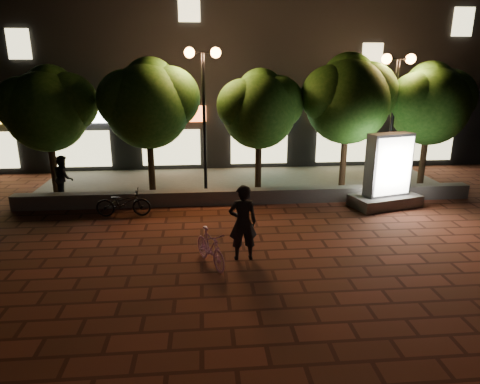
{
  "coord_description": "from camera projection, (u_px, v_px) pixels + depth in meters",
  "views": [
    {
      "loc": [
        -1.55,
        -10.05,
        4.66
      ],
      "look_at": [
        -0.54,
        1.5,
        1.17
      ],
      "focal_mm": 31.53,
      "sensor_mm": 36.0,
      "label": 1
    }
  ],
  "objects": [
    {
      "name": "ground",
      "position": [
        265.0,
        250.0,
        11.06
      ],
      "size": [
        80.0,
        80.0,
        0.0
      ],
      "primitive_type": "plane",
      "color": "#5D2A1D",
      "rests_on": "ground"
    },
    {
      "name": "retaining_wall",
      "position": [
        249.0,
        196.0,
        14.81
      ],
      "size": [
        16.0,
        0.45,
        0.5
      ],
      "primitive_type": "cube",
      "color": "#62605B",
      "rests_on": "ground"
    },
    {
      "name": "sidewalk",
      "position": [
        242.0,
        183.0,
        17.25
      ],
      "size": [
        16.0,
        5.0,
        0.08
      ],
      "primitive_type": "cube",
      "color": "#62605B",
      "rests_on": "ground"
    },
    {
      "name": "building_block",
      "position": [
        231.0,
        59.0,
        22.01
      ],
      "size": [
        28.0,
        8.12,
        11.3
      ],
      "color": "black",
      "rests_on": "ground"
    },
    {
      "name": "tree_far_left",
      "position": [
        48.0,
        106.0,
        14.74
      ],
      "size": [
        3.36,
        2.8,
        4.63
      ],
      "color": "#302012",
      "rests_on": "sidewalk"
    },
    {
      "name": "tree_left",
      "position": [
        149.0,
        101.0,
        14.99
      ],
      "size": [
        3.6,
        3.0,
        4.89
      ],
      "color": "#302012",
      "rests_on": "sidewalk"
    },
    {
      "name": "tree_mid",
      "position": [
        260.0,
        107.0,
        15.39
      ],
      "size": [
        3.24,
        2.7,
        4.5
      ],
      "color": "#302012",
      "rests_on": "sidewalk"
    },
    {
      "name": "tree_right",
      "position": [
        349.0,
        96.0,
        15.57
      ],
      "size": [
        3.72,
        3.1,
        5.07
      ],
      "color": "#302012",
      "rests_on": "sidewalk"
    },
    {
      "name": "tree_far_right",
      "position": [
        431.0,
        101.0,
        15.89
      ],
      "size": [
        3.48,
        2.9,
        4.76
      ],
      "color": "#302012",
      "rests_on": "sidewalk"
    },
    {
      "name": "street_lamp_left",
      "position": [
        203.0,
        84.0,
        14.74
      ],
      "size": [
        1.26,
        0.36,
        5.18
      ],
      "color": "black",
      "rests_on": "sidewalk"
    },
    {
      "name": "street_lamp_right",
      "position": [
        396.0,
        87.0,
        15.36
      ],
      "size": [
        1.26,
        0.36,
        4.98
      ],
      "color": "black",
      "rests_on": "sidewalk"
    },
    {
      "name": "ad_kiosk",
      "position": [
        387.0,
        177.0,
        14.28
      ],
      "size": [
        2.55,
        1.74,
        2.52
      ],
      "color": "#62605B",
      "rests_on": "ground"
    },
    {
      "name": "scooter_pink",
      "position": [
        210.0,
        248.0,
        10.13
      ],
      "size": [
        1.0,
        1.56,
        0.91
      ],
      "primitive_type": "imported",
      "rotation": [
        0.0,
        0.0,
        0.41
      ],
      "color": "#E698D4",
      "rests_on": "ground"
    },
    {
      "name": "rider",
      "position": [
        243.0,
        223.0,
        10.31
      ],
      "size": [
        0.73,
        0.51,
        1.93
      ],
      "primitive_type": "imported",
      "rotation": [
        0.0,
        0.0,
        3.21
      ],
      "color": "black",
      "rests_on": "ground"
    },
    {
      "name": "scooter_parked",
      "position": [
        123.0,
        203.0,
        13.45
      ],
      "size": [
        1.73,
        0.61,
        0.91
      ],
      "primitive_type": "imported",
      "rotation": [
        0.0,
        0.0,
        1.57
      ],
      "color": "black",
      "rests_on": "ground"
    },
    {
      "name": "pedestrian",
      "position": [
        64.0,
        178.0,
        14.76
      ],
      "size": [
        0.82,
        0.93,
        1.6
      ],
      "primitive_type": "imported",
      "rotation": [
        0.0,
        0.0,
        1.89
      ],
      "color": "black",
      "rests_on": "sidewalk"
    }
  ]
}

